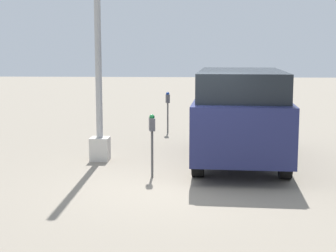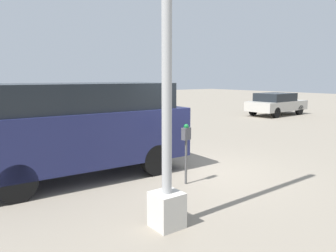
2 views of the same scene
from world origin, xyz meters
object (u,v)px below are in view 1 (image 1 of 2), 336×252
Objects in this scene: parking_meter_far at (168,103)px; lamp_post at (99,78)px; parking_meter_near at (152,131)px; parked_van at (240,112)px.

parking_meter_far is 0.21× the size of lamp_post.
parking_meter_near is 1.00× the size of parking_meter_far.
parking_meter_far is at bearing -11.53° from parking_meter_near.
parked_van is (-4.10, -1.94, 0.21)m from parking_meter_far.
parking_meter_near is 2.47m from parked_van.
lamp_post reaches higher than parking_meter_far.
parking_meter_far is 4.54m from parked_van.
lamp_post is 1.24× the size of parked_van.
parked_van reaches higher than parking_meter_near.
lamp_post is 3.39m from parked_van.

